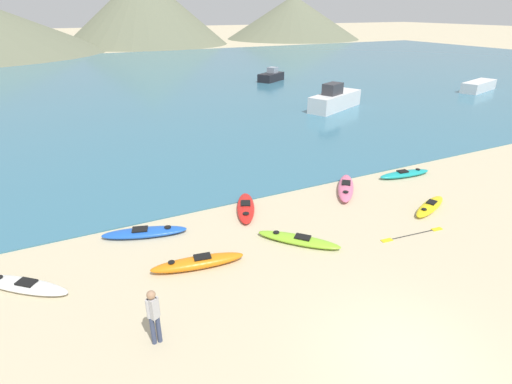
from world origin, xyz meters
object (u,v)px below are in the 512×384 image
kayak_on_sand_3 (145,232)px  moored_boat_0 (479,86)px  kayak_on_sand_4 (23,285)px  kayak_on_sand_5 (430,206)px  kayak_on_sand_6 (405,174)px  kayak_on_sand_7 (246,208)px  person_near_foreground (154,314)px  loose_paddle (412,235)px  kayak_on_sand_2 (346,188)px  moored_boat_2 (335,100)px  kayak_on_sand_0 (298,240)px  kayak_on_sand_1 (198,262)px  moored_boat_1 (271,76)px

kayak_on_sand_3 → moored_boat_0: 39.56m
kayak_on_sand_4 → kayak_on_sand_5: (15.43, -1.70, 0.01)m
kayak_on_sand_6 → kayak_on_sand_7: size_ratio=1.03×
kayak_on_sand_4 → person_near_foreground: person_near_foreground is taller
kayak_on_sand_5 → loose_paddle: 2.63m
moored_boat_0 → kayak_on_sand_2: bearing=-153.5°
kayak_on_sand_3 → moored_boat_2: (18.91, 13.71, 0.69)m
loose_paddle → kayak_on_sand_0: bearing=160.8°
kayak_on_sand_7 → loose_paddle: bearing=-44.2°
kayak_on_sand_1 → kayak_on_sand_5: size_ratio=1.20×
kayak_on_sand_1 → loose_paddle: (7.96, -1.65, -0.17)m
kayak_on_sand_2 → loose_paddle: kayak_on_sand_2 is taller
kayak_on_sand_2 → kayak_on_sand_4: (-13.37, -1.40, -0.05)m
kayak_on_sand_5 → loose_paddle: (-2.30, -1.26, -0.12)m
moored_boat_0 → moored_boat_2: size_ratio=0.89×
moored_boat_1 → moored_boat_2: moored_boat_2 is taller
kayak_on_sand_0 → kayak_on_sand_6: size_ratio=0.92×
kayak_on_sand_0 → kayak_on_sand_3: kayak_on_sand_3 is taller
kayak_on_sand_4 → loose_paddle: size_ratio=1.02×
kayak_on_sand_2 → kayak_on_sand_7: kayak_on_sand_2 is taller
kayak_on_sand_6 → moored_boat_1: bearing=74.9°
person_near_foreground → moored_boat_0: bearing=26.9°
moored_boat_0 → person_near_foreground: bearing=-153.1°
kayak_on_sand_4 → kayak_on_sand_5: bearing=-6.3°
kayak_on_sand_7 → moored_boat_2: (14.60, 13.51, 0.70)m
moored_boat_0 → kayak_on_sand_5: bearing=-146.6°
kayak_on_sand_5 → moored_boat_0: (25.68, 16.95, 0.42)m
kayak_on_sand_7 → kayak_on_sand_3: bearing=-177.4°
kayak_on_sand_2 → loose_paddle: 4.37m
kayak_on_sand_0 → kayak_on_sand_7: 3.28m
kayak_on_sand_0 → kayak_on_sand_5: 6.48m
kayak_on_sand_1 → kayak_on_sand_7: bearing=43.8°
loose_paddle → kayak_on_sand_4: bearing=167.3°
kayak_on_sand_5 → moored_boat_0: moored_boat_0 is taller
kayak_on_sand_1 → kayak_on_sand_0: bearing=-2.9°
kayak_on_sand_1 → kayak_on_sand_3: 3.05m
kayak_on_sand_3 → person_near_foreground: size_ratio=1.97×
kayak_on_sand_0 → person_near_foreground: (-5.81, -2.48, 0.80)m
kayak_on_sand_1 → kayak_on_sand_7: kayak_on_sand_1 is taller
kayak_on_sand_6 → kayak_on_sand_0: bearing=-159.9°
kayak_on_sand_7 → person_near_foreground: size_ratio=1.77×
loose_paddle → kayak_on_sand_2: bearing=86.9°
moored_boat_0 → loose_paddle: bearing=-146.9°
kayak_on_sand_4 → moored_boat_1: size_ratio=0.74×
kayak_on_sand_2 → moored_boat_1: bearing=68.1°
kayak_on_sand_0 → kayak_on_sand_3: 5.79m
kayak_on_sand_7 → moored_boat_2: moored_boat_2 is taller
kayak_on_sand_1 → person_near_foreground: person_near_foreground is taller
kayak_on_sand_4 → kayak_on_sand_5: size_ratio=1.07×
kayak_on_sand_1 → person_near_foreground: size_ratio=1.94×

